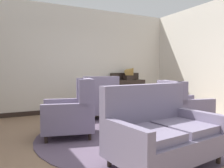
{
  "coord_description": "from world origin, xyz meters",
  "views": [
    {
      "loc": [
        -2.14,
        -3.17,
        1.21
      ],
      "look_at": [
        -0.04,
        0.98,
        0.93
      ],
      "focal_mm": 35.32,
      "sensor_mm": 36.0,
      "label": 1
    }
  ],
  "objects_px": {
    "armchair_near_sideboard": "(181,108)",
    "armchair_beside_settee": "(72,113)",
    "coffee_table": "(128,112)",
    "sideboard": "(128,92)",
    "settee": "(161,133)",
    "porcelain_vase": "(128,101)",
    "gramophone": "(131,72)",
    "armchair_near_window": "(99,101)"
  },
  "relations": [
    {
      "from": "settee",
      "to": "armchair_beside_settee",
      "type": "height_order",
      "value": "armchair_beside_settee"
    },
    {
      "from": "coffee_table",
      "to": "porcelain_vase",
      "type": "bearing_deg",
      "value": -141.21
    },
    {
      "from": "coffee_table",
      "to": "gramophone",
      "type": "bearing_deg",
      "value": 57.43
    },
    {
      "from": "coffee_table",
      "to": "sideboard",
      "type": "height_order",
      "value": "sideboard"
    },
    {
      "from": "porcelain_vase",
      "to": "coffee_table",
      "type": "bearing_deg",
      "value": 38.79
    },
    {
      "from": "settee",
      "to": "sideboard",
      "type": "bearing_deg",
      "value": 58.11
    },
    {
      "from": "coffee_table",
      "to": "settee",
      "type": "xyz_separation_m",
      "value": [
        -0.43,
        -1.52,
        0.02
      ]
    },
    {
      "from": "sideboard",
      "to": "armchair_near_sideboard",
      "type": "bearing_deg",
      "value": -95.71
    },
    {
      "from": "porcelain_vase",
      "to": "armchair_near_sideboard",
      "type": "height_order",
      "value": "armchair_near_sideboard"
    },
    {
      "from": "armchair_near_sideboard",
      "to": "sideboard",
      "type": "relative_size",
      "value": 0.91
    },
    {
      "from": "armchair_near_sideboard",
      "to": "gramophone",
      "type": "bearing_deg",
      "value": 4.74
    },
    {
      "from": "armchair_near_sideboard",
      "to": "gramophone",
      "type": "xyz_separation_m",
      "value": [
        0.31,
        2.49,
        0.74
      ]
    },
    {
      "from": "coffee_table",
      "to": "armchair_near_sideboard",
      "type": "distance_m",
      "value": 1.12
    },
    {
      "from": "porcelain_vase",
      "to": "armchair_beside_settee",
      "type": "xyz_separation_m",
      "value": [
        -1.07,
        0.18,
        -0.16
      ]
    },
    {
      "from": "armchair_near_sideboard",
      "to": "armchair_beside_settee",
      "type": "relative_size",
      "value": 0.97
    },
    {
      "from": "coffee_table",
      "to": "gramophone",
      "type": "relative_size",
      "value": 1.77
    },
    {
      "from": "settee",
      "to": "armchair_near_sideboard",
      "type": "xyz_separation_m",
      "value": [
        1.5,
        1.19,
        0.02
      ]
    },
    {
      "from": "armchair_beside_settee",
      "to": "gramophone",
      "type": "relative_size",
      "value": 2.1
    },
    {
      "from": "settee",
      "to": "armchair_near_window",
      "type": "distance_m",
      "value": 2.87
    },
    {
      "from": "porcelain_vase",
      "to": "settee",
      "type": "height_order",
      "value": "settee"
    },
    {
      "from": "coffee_table",
      "to": "gramophone",
      "type": "xyz_separation_m",
      "value": [
        1.38,
        2.16,
        0.78
      ]
    },
    {
      "from": "coffee_table",
      "to": "armchair_near_window",
      "type": "bearing_deg",
      "value": 92.71
    },
    {
      "from": "armchair_near_window",
      "to": "gramophone",
      "type": "distance_m",
      "value": 1.81
    },
    {
      "from": "sideboard",
      "to": "settee",
      "type": "bearing_deg",
      "value": -115.01
    },
    {
      "from": "porcelain_vase",
      "to": "armchair_near_window",
      "type": "xyz_separation_m",
      "value": [
        -0.03,
        1.36,
        -0.15
      ]
    },
    {
      "from": "settee",
      "to": "gramophone",
      "type": "height_order",
      "value": "gramophone"
    },
    {
      "from": "armchair_near_sideboard",
      "to": "armchair_beside_settee",
      "type": "height_order",
      "value": "armchair_beside_settee"
    },
    {
      "from": "armchair_near_window",
      "to": "porcelain_vase",
      "type": "bearing_deg",
      "value": 97.54
    },
    {
      "from": "settee",
      "to": "gramophone",
      "type": "distance_m",
      "value": 4.16
    },
    {
      "from": "coffee_table",
      "to": "porcelain_vase",
      "type": "height_order",
      "value": "porcelain_vase"
    },
    {
      "from": "sideboard",
      "to": "armchair_beside_settee",
      "type": "bearing_deg",
      "value": -139.24
    },
    {
      "from": "armchair_near_sideboard",
      "to": "armchair_beside_settee",
      "type": "distance_m",
      "value": 2.23
    },
    {
      "from": "coffee_table",
      "to": "settee",
      "type": "distance_m",
      "value": 1.58
    },
    {
      "from": "armchair_beside_settee",
      "to": "armchair_near_window",
      "type": "bearing_deg",
      "value": 152.97
    },
    {
      "from": "armchair_beside_settee",
      "to": "sideboard",
      "type": "bearing_deg",
      "value": 145.09
    },
    {
      "from": "gramophone",
      "to": "armchair_near_window",
      "type": "bearing_deg",
      "value": -150.17
    },
    {
      "from": "porcelain_vase",
      "to": "armchair_beside_settee",
      "type": "height_order",
      "value": "armchair_beside_settee"
    },
    {
      "from": "armchair_near_window",
      "to": "sideboard",
      "type": "xyz_separation_m",
      "value": [
        1.39,
        0.91,
        0.07
      ]
    },
    {
      "from": "armchair_beside_settee",
      "to": "settee",
      "type": "bearing_deg",
      "value": 36.57
    },
    {
      "from": "porcelain_vase",
      "to": "armchair_beside_settee",
      "type": "relative_size",
      "value": 0.3
    },
    {
      "from": "porcelain_vase",
      "to": "sideboard",
      "type": "relative_size",
      "value": 0.28
    },
    {
      "from": "armchair_near_window",
      "to": "sideboard",
      "type": "relative_size",
      "value": 0.95
    }
  ]
}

